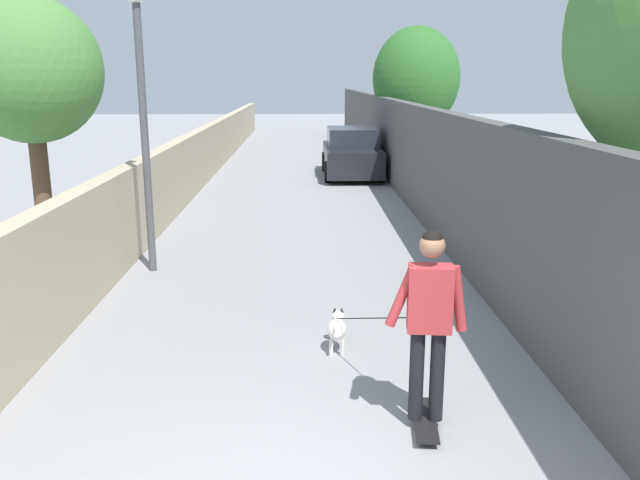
{
  "coord_description": "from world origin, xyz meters",
  "views": [
    {
      "loc": [
        -3.93,
        -0.15,
        3.06
      ],
      "look_at": [
        4.34,
        -0.37,
        1.0
      ],
      "focal_mm": 36.57,
      "sensor_mm": 36.0,
      "label": 1
    }
  ],
  "objects_px": {
    "tree_right_mid": "(416,78)",
    "dog": "(338,328)",
    "tree_left_far": "(30,72)",
    "lamp_post": "(141,78)",
    "skateboard": "(425,420)",
    "car_near": "(352,154)",
    "person_skateboarder": "(429,311)"
  },
  "relations": [
    {
      "from": "car_near",
      "to": "dog",
      "type": "bearing_deg",
      "value": 175.11
    },
    {
      "from": "skateboard",
      "to": "car_near",
      "type": "relative_size",
      "value": 0.2
    },
    {
      "from": "skateboard",
      "to": "dog",
      "type": "xyz_separation_m",
      "value": [
        1.72,
        0.7,
        0.21
      ]
    },
    {
      "from": "tree_right_mid",
      "to": "person_skateboarder",
      "type": "height_order",
      "value": "tree_right_mid"
    },
    {
      "from": "tree_right_mid",
      "to": "dog",
      "type": "height_order",
      "value": "tree_right_mid"
    },
    {
      "from": "dog",
      "to": "car_near",
      "type": "xyz_separation_m",
      "value": [
        13.72,
        -1.17,
        0.44
      ]
    },
    {
      "from": "tree_left_far",
      "to": "skateboard",
      "type": "relative_size",
      "value": 5.42
    },
    {
      "from": "tree_left_far",
      "to": "car_near",
      "type": "xyz_separation_m",
      "value": [
        9.29,
        -6.14,
        -2.45
      ]
    },
    {
      "from": "tree_right_mid",
      "to": "car_near",
      "type": "xyz_separation_m",
      "value": [
        -2.21,
        2.36,
        -2.33
      ]
    },
    {
      "from": "skateboard",
      "to": "car_near",
      "type": "height_order",
      "value": "car_near"
    },
    {
      "from": "tree_right_mid",
      "to": "car_near",
      "type": "height_order",
      "value": "tree_right_mid"
    },
    {
      "from": "dog",
      "to": "car_near",
      "type": "height_order",
      "value": "car_near"
    },
    {
      "from": "dog",
      "to": "car_near",
      "type": "bearing_deg",
      "value": -4.89
    },
    {
      "from": "lamp_post",
      "to": "dog",
      "type": "relative_size",
      "value": 2.23
    },
    {
      "from": "tree_right_mid",
      "to": "person_skateboarder",
      "type": "xyz_separation_m",
      "value": [
        -17.66,
        2.84,
        -1.94
      ]
    },
    {
      "from": "car_near",
      "to": "tree_right_mid",
      "type": "bearing_deg",
      "value": -46.88
    },
    {
      "from": "tree_right_mid",
      "to": "dog",
      "type": "bearing_deg",
      "value": 167.5
    },
    {
      "from": "lamp_post",
      "to": "skateboard",
      "type": "height_order",
      "value": "lamp_post"
    },
    {
      "from": "tree_left_far",
      "to": "dog",
      "type": "height_order",
      "value": "tree_left_far"
    },
    {
      "from": "skateboard",
      "to": "dog",
      "type": "distance_m",
      "value": 1.87
    },
    {
      "from": "dog",
      "to": "tree_right_mid",
      "type": "bearing_deg",
      "value": -12.5
    },
    {
      "from": "person_skateboarder",
      "to": "lamp_post",
      "type": "bearing_deg",
      "value": 35.19
    },
    {
      "from": "skateboard",
      "to": "dog",
      "type": "height_order",
      "value": "dog"
    },
    {
      "from": "tree_right_mid",
      "to": "skateboard",
      "type": "distance_m",
      "value": 18.13
    },
    {
      "from": "tree_left_far",
      "to": "skateboard",
      "type": "xyz_separation_m",
      "value": [
        -6.16,
        -5.67,
        -3.1
      ]
    },
    {
      "from": "car_near",
      "to": "person_skateboarder",
      "type": "bearing_deg",
      "value": 178.24
    },
    {
      "from": "tree_left_far",
      "to": "lamp_post",
      "type": "xyz_separation_m",
      "value": [
        -1.12,
        -2.12,
        -0.1
      ]
    },
    {
      "from": "lamp_post",
      "to": "dog",
      "type": "xyz_separation_m",
      "value": [
        -3.31,
        -2.85,
        -2.79
      ]
    },
    {
      "from": "tree_left_far",
      "to": "lamp_post",
      "type": "height_order",
      "value": "lamp_post"
    },
    {
      "from": "tree_right_mid",
      "to": "skateboard",
      "type": "bearing_deg",
      "value": 170.88
    },
    {
      "from": "tree_left_far",
      "to": "person_skateboarder",
      "type": "xyz_separation_m",
      "value": [
        -6.16,
        -5.67,
        -2.06
      ]
    },
    {
      "from": "tree_left_far",
      "to": "lamp_post",
      "type": "bearing_deg",
      "value": -117.92
    }
  ]
}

